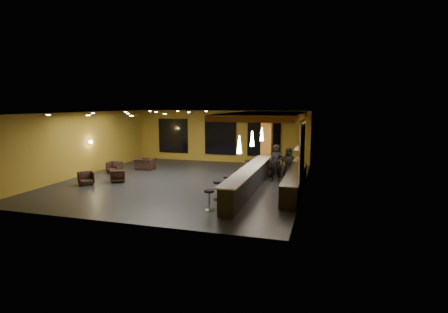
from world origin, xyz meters
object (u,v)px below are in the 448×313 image
(pendant_1, at_px, (252,139))
(staff_b, at_px, (278,161))
(staff_a, at_px, (276,163))
(bar_stool_0, at_px, (209,197))
(pendant_0, at_px, (239,145))
(armchair_d, at_px, (145,164))
(bar_stool_4, at_px, (244,171))
(bar_stool_3, at_px, (239,176))
(bar_counter, at_px, (249,180))
(bar_stool_2, at_px, (228,182))
(bar_stool_1, at_px, (218,188))
(staff_c, at_px, (288,163))
(bar_stool_5, at_px, (248,166))
(armchair_b, at_px, (118,176))
(armchair_a, at_px, (86,178))
(prep_counter, at_px, (295,182))
(column, at_px, (267,142))
(pendant_2, at_px, (262,134))
(armchair_c, at_px, (115,167))

(pendant_1, relative_size, staff_b, 0.39)
(staff_a, bearing_deg, bar_stool_0, -114.03)
(pendant_0, xyz_separation_m, armchair_d, (-7.17, 5.36, -2.01))
(staff_a, relative_size, bar_stool_4, 2.29)
(bar_stool_3, distance_m, bar_stool_4, 1.21)
(armchair_d, xyz_separation_m, bar_stool_4, (6.47, -1.36, 0.19))
(bar_stool_0, bearing_deg, staff_a, 72.86)
(bar_counter, xyz_separation_m, pendant_1, (0.00, 0.50, 1.85))
(armchair_d, bearing_deg, staff_a, 170.14)
(bar_stool_2, bearing_deg, bar_stool_1, -94.41)
(pendant_1, bearing_deg, bar_stool_1, -110.77)
(staff_b, relative_size, staff_c, 1.11)
(bar_stool_1, height_order, bar_stool_5, bar_stool_5)
(bar_counter, xyz_separation_m, armchair_b, (-6.82, -0.08, -0.17))
(armchair_d, relative_size, bar_stool_1, 1.30)
(bar_counter, height_order, pendant_0, pendant_0)
(bar_stool_0, bearing_deg, pendant_0, 57.65)
(armchair_a, bearing_deg, pendant_0, -53.59)
(staff_b, bearing_deg, bar_stool_1, -115.68)
(pendant_0, bearing_deg, prep_counter, 51.34)
(armchair_a, bearing_deg, bar_stool_5, -14.09)
(staff_c, bearing_deg, pendant_1, -125.70)
(armchair_a, distance_m, bar_stool_0, 7.51)
(column, distance_m, staff_c, 2.02)
(pendant_2, bearing_deg, staff_c, 19.20)
(bar_counter, height_order, armchair_b, bar_counter)
(armchair_a, distance_m, bar_stool_1, 7.12)
(column, height_order, armchair_a, column)
(column, relative_size, staff_a, 1.85)
(bar_stool_0, height_order, bar_stool_5, bar_stool_5)
(staff_c, distance_m, bar_stool_3, 3.42)
(staff_c, bearing_deg, bar_stool_4, -155.40)
(staff_c, distance_m, armchair_a, 10.43)
(column, bearing_deg, staff_a, -69.16)
(armchair_c, bearing_deg, staff_b, 6.73)
(armchair_d, bearing_deg, bar_stool_2, 144.89)
(armchair_d, relative_size, bar_stool_3, 1.41)
(prep_counter, distance_m, bar_stool_1, 3.78)
(pendant_1, bearing_deg, pendant_2, 90.00)
(staff_b, bearing_deg, bar_stool_5, 162.17)
(bar_stool_4, bearing_deg, bar_stool_1, -93.11)
(staff_a, height_order, armchair_b, staff_a)
(staff_c, distance_m, bar_stool_0, 7.15)
(bar_stool_1, bearing_deg, armchair_a, 173.08)
(bar_stool_2, xyz_separation_m, bar_stool_3, (0.12, 1.56, -0.03))
(column, relative_size, armchair_d, 3.35)
(staff_c, relative_size, armchair_b, 2.23)
(pendant_2, height_order, armchair_d, pendant_2)
(staff_a, bearing_deg, bar_stool_2, -126.48)
(column, distance_m, staff_a, 2.63)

